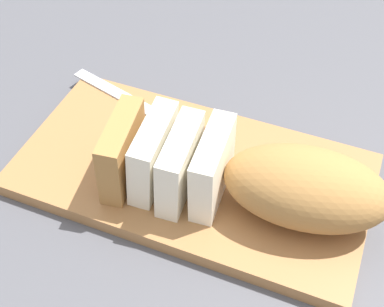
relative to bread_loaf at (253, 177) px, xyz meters
name	(u,v)px	position (x,y,z in m)	size (l,w,h in m)	color
ground_plane	(192,179)	(0.09, -0.02, -0.07)	(3.00, 3.00, 0.00)	#4C4C51
cutting_board	(192,174)	(0.09, -0.02, -0.06)	(0.47, 0.25, 0.02)	#9E6B3D
bread_loaf	(253,177)	(0.00, 0.00, 0.00)	(0.36, 0.16, 0.10)	#A8753D
bread_knife	(182,125)	(0.13, -0.08, -0.04)	(0.28, 0.09, 0.02)	silver
crumb_near_knife	(165,146)	(0.14, -0.04, -0.04)	(0.01, 0.01, 0.01)	#996633
crumb_near_loaf	(172,169)	(0.11, -0.01, -0.04)	(0.01, 0.01, 0.01)	#996633
crumb_stray_left	(160,156)	(0.14, -0.02, -0.04)	(0.01, 0.01, 0.01)	#996633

